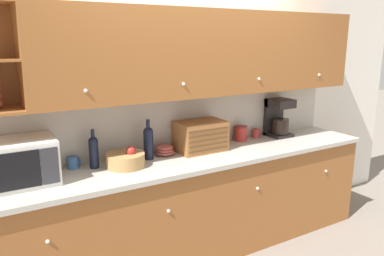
{
  "coord_description": "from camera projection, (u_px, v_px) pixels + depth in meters",
  "views": [
    {
      "loc": [
        -1.62,
        -2.97,
        1.92
      ],
      "look_at": [
        0.0,
        -0.21,
        1.15
      ],
      "focal_mm": 35.0,
      "sensor_mm": 36.0,
      "label": 1
    }
  ],
  "objects": [
    {
      "name": "wine_bottle",
      "position": [
        94.0,
        151.0,
        2.93
      ],
      "size": [
        0.07,
        0.07,
        0.31
      ],
      "color": "black",
      "rests_on": "counter_unit"
    },
    {
      "name": "wall_back",
      "position": [
        179.0,
        108.0,
        3.45
      ],
      "size": [
        5.92,
        0.06,
        2.6
      ],
      "color": "white",
      "rests_on": "ground_plane"
    },
    {
      "name": "bowl_stack_on_counter",
      "position": [
        165.0,
        150.0,
        3.29
      ],
      "size": [
        0.18,
        0.18,
        0.09
      ],
      "color": "#9E473D",
      "rests_on": "counter_unit"
    },
    {
      "name": "second_wine_bottle",
      "position": [
        148.0,
        141.0,
        3.15
      ],
      "size": [
        0.08,
        0.08,
        0.34
      ],
      "color": "black",
      "rests_on": "counter_unit"
    },
    {
      "name": "storage_canister",
      "position": [
        241.0,
        133.0,
        3.75
      ],
      "size": [
        0.13,
        0.13,
        0.15
      ],
      "color": "#B22D28",
      "rests_on": "counter_unit"
    },
    {
      "name": "mug",
      "position": [
        256.0,
        133.0,
        3.88
      ],
      "size": [
        0.09,
        0.08,
        0.09
      ],
      "color": "#B73D38",
      "rests_on": "counter_unit"
    },
    {
      "name": "mug_patterned_third",
      "position": [
        73.0,
        162.0,
        2.94
      ],
      "size": [
        0.1,
        0.09,
        0.09
      ],
      "color": "#38669E",
      "rests_on": "counter_unit"
    },
    {
      "name": "ground_plane",
      "position": [
        181.0,
        236.0,
        3.73
      ],
      "size": [
        24.0,
        24.0,
        0.0
      ],
      "primitive_type": "plane",
      "color": "slate"
    },
    {
      "name": "backsplash_panel",
      "position": [
        181.0,
        121.0,
        3.45
      ],
      "size": [
        3.52,
        0.01,
        0.52
      ],
      "color": "#B7B2A8",
      "rests_on": "counter_unit"
    },
    {
      "name": "microwave",
      "position": [
        17.0,
        162.0,
        2.6
      ],
      "size": [
        0.51,
        0.39,
        0.32
      ],
      "color": "silver",
      "rests_on": "counter_unit"
    },
    {
      "name": "counter_unit",
      "position": [
        197.0,
        205.0,
        3.37
      ],
      "size": [
        3.54,
        0.63,
        0.92
      ],
      "color": "#935628",
      "rests_on": "ground_plane"
    },
    {
      "name": "fruit_basket",
      "position": [
        126.0,
        160.0,
        2.98
      ],
      "size": [
        0.31,
        0.31,
        0.17
      ],
      "color": "#A87F4C",
      "rests_on": "counter_unit"
    },
    {
      "name": "upper_cabinets",
      "position": [
        206.0,
        53.0,
        3.24
      ],
      "size": [
        3.52,
        0.39,
        0.72
      ],
      "color": "#935628",
      "rests_on": "backsplash_panel"
    },
    {
      "name": "bread_box",
      "position": [
        200.0,
        136.0,
        3.39
      ],
      "size": [
        0.44,
        0.29,
        0.28
      ],
      "color": "#996033",
      "rests_on": "counter_unit"
    },
    {
      "name": "coffee_maker",
      "position": [
        278.0,
        117.0,
        3.92
      ],
      "size": [
        0.23,
        0.24,
        0.39
      ],
      "color": "black",
      "rests_on": "counter_unit"
    },
    {
      "name": "mug_blue_second",
      "position": [
        224.0,
        138.0,
        3.65
      ],
      "size": [
        0.09,
        0.08,
        0.1
      ],
      "color": "gold",
      "rests_on": "counter_unit"
    }
  ]
}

